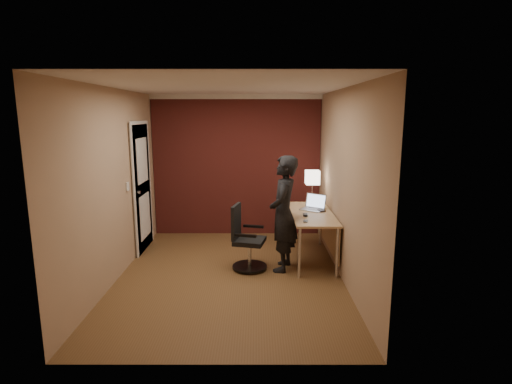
{
  "coord_description": "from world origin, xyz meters",
  "views": [
    {
      "loc": [
        0.35,
        -5.15,
        2.16
      ],
      "look_at": [
        0.35,
        0.55,
        1.05
      ],
      "focal_mm": 28.0,
      "sensor_mm": 36.0,
      "label": 1
    }
  ],
  "objects_px": {
    "mouse": "(305,215)",
    "person": "(283,214)",
    "phone": "(306,221)",
    "office_chair": "(246,242)",
    "wallet": "(321,211)",
    "laptop": "(314,205)",
    "desk_lamp": "(312,178)",
    "desk": "(317,221)"
  },
  "relations": [
    {
      "from": "laptop",
      "to": "phone",
      "type": "distance_m",
      "value": 0.73
    },
    {
      "from": "desk",
      "to": "wallet",
      "type": "height_order",
      "value": "wallet"
    },
    {
      "from": "wallet",
      "to": "desk_lamp",
      "type": "bearing_deg",
      "value": 96.19
    },
    {
      "from": "desk",
      "to": "phone",
      "type": "bearing_deg",
      "value": -114.57
    },
    {
      "from": "phone",
      "to": "office_chair",
      "type": "relative_size",
      "value": 0.13
    },
    {
      "from": "desk",
      "to": "wallet",
      "type": "relative_size",
      "value": 13.64
    },
    {
      "from": "office_chair",
      "to": "phone",
      "type": "bearing_deg",
      "value": -9.25
    },
    {
      "from": "desk",
      "to": "desk_lamp",
      "type": "distance_m",
      "value": 0.86
    },
    {
      "from": "desk_lamp",
      "to": "person",
      "type": "distance_m",
      "value": 1.22
    },
    {
      "from": "laptop",
      "to": "phone",
      "type": "bearing_deg",
      "value": -106.56
    },
    {
      "from": "desk",
      "to": "mouse",
      "type": "height_order",
      "value": "mouse"
    },
    {
      "from": "laptop",
      "to": "office_chair",
      "type": "height_order",
      "value": "laptop"
    },
    {
      "from": "desk_lamp",
      "to": "laptop",
      "type": "height_order",
      "value": "desk_lamp"
    },
    {
      "from": "mouse",
      "to": "person",
      "type": "distance_m",
      "value": 0.38
    },
    {
      "from": "desk_lamp",
      "to": "office_chair",
      "type": "xyz_separation_m",
      "value": [
        -1.06,
        -1.02,
        -0.75
      ]
    },
    {
      "from": "desk_lamp",
      "to": "wallet",
      "type": "xyz_separation_m",
      "value": [
        0.06,
        -0.59,
        -0.41
      ]
    },
    {
      "from": "mouse",
      "to": "wallet",
      "type": "bearing_deg",
      "value": 46.69
    },
    {
      "from": "mouse",
      "to": "phone",
      "type": "xyz_separation_m",
      "value": [
        -0.03,
        -0.3,
        -0.01
      ]
    },
    {
      "from": "mouse",
      "to": "person",
      "type": "xyz_separation_m",
      "value": [
        -0.33,
        -0.18,
        0.06
      ]
    },
    {
      "from": "wallet",
      "to": "mouse",
      "type": "bearing_deg",
      "value": -135.01
    },
    {
      "from": "laptop",
      "to": "office_chair",
      "type": "relative_size",
      "value": 0.46
    },
    {
      "from": "office_chair",
      "to": "laptop",
      "type": "bearing_deg",
      "value": 28.74
    },
    {
      "from": "desk",
      "to": "wallet",
      "type": "bearing_deg",
      "value": 43.57
    },
    {
      "from": "laptop",
      "to": "mouse",
      "type": "xyz_separation_m",
      "value": [
        -0.18,
        -0.4,
        -0.05
      ]
    },
    {
      "from": "office_chair",
      "to": "wallet",
      "type": "bearing_deg",
      "value": 21.23
    },
    {
      "from": "desk",
      "to": "office_chair",
      "type": "bearing_deg",
      "value": -160.86
    },
    {
      "from": "desk_lamp",
      "to": "mouse",
      "type": "xyz_separation_m",
      "value": [
        -0.21,
        -0.86,
        -0.4
      ]
    },
    {
      "from": "mouse",
      "to": "phone",
      "type": "height_order",
      "value": "mouse"
    },
    {
      "from": "mouse",
      "to": "person",
      "type": "height_order",
      "value": "person"
    },
    {
      "from": "laptop",
      "to": "phone",
      "type": "relative_size",
      "value": 3.64
    },
    {
      "from": "person",
      "to": "office_chair",
      "type": "bearing_deg",
      "value": -78.18
    },
    {
      "from": "desk_lamp",
      "to": "mouse",
      "type": "height_order",
      "value": "desk_lamp"
    },
    {
      "from": "wallet",
      "to": "laptop",
      "type": "bearing_deg",
      "value": 127.41
    },
    {
      "from": "phone",
      "to": "person",
      "type": "distance_m",
      "value": 0.33
    },
    {
      "from": "desk_lamp",
      "to": "mouse",
      "type": "relative_size",
      "value": 5.35
    },
    {
      "from": "desk",
      "to": "mouse",
      "type": "xyz_separation_m",
      "value": [
        -0.2,
        -0.2,
        0.14
      ]
    },
    {
      "from": "desk",
      "to": "office_chair",
      "type": "xyz_separation_m",
      "value": [
        -1.05,
        -0.36,
        -0.2
      ]
    },
    {
      "from": "mouse",
      "to": "wallet",
      "type": "height_order",
      "value": "mouse"
    },
    {
      "from": "laptop",
      "to": "mouse",
      "type": "bearing_deg",
      "value": -113.8
    },
    {
      "from": "phone",
      "to": "wallet",
      "type": "bearing_deg",
      "value": 72.24
    },
    {
      "from": "mouse",
      "to": "laptop",
      "type": "bearing_deg",
      "value": 67.9
    },
    {
      "from": "mouse",
      "to": "phone",
      "type": "bearing_deg",
      "value": -94.24
    }
  ]
}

